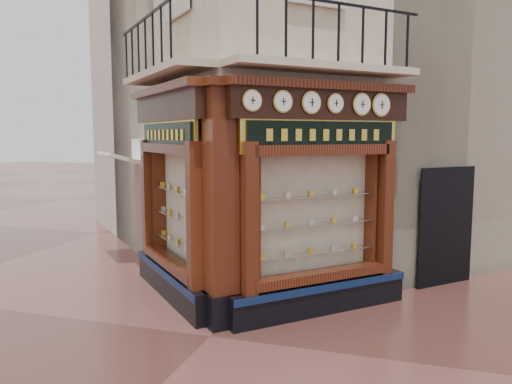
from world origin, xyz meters
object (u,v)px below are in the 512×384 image
at_px(clock_a, 252,100).
at_px(signboard_right, 324,135).
at_px(clock_f, 381,105).
at_px(clock_e, 361,104).
at_px(clock_d, 335,103).
at_px(corner_pilaster, 221,207).
at_px(clock_b, 283,102).
at_px(awning, 126,263).
at_px(clock_c, 311,103).
at_px(signboard_left, 167,135).

height_order(clock_a, signboard_right, clock_a).
relative_size(clock_f, signboard_right, 0.18).
height_order(clock_e, clock_f, clock_f).
bearing_deg(clock_d, clock_f, 0.00).
distance_m(corner_pilaster, signboard_right, 2.12).
bearing_deg(clock_b, clock_d, -0.00).
distance_m(clock_d, signboard_right, 0.55).
distance_m(clock_f, signboard_right, 1.24).
distance_m(clock_e, signboard_right, 0.88).
relative_size(awning, signboard_right, 0.67).
bearing_deg(clock_b, clock_c, -0.00).
bearing_deg(clock_f, signboard_right, 174.39).
distance_m(corner_pilaster, awning, 5.09).
bearing_deg(awning, clock_b, -164.85).
bearing_deg(clock_d, corner_pilaster, 167.29).
bearing_deg(signboard_left, signboard_right, -135.00).
height_order(clock_a, awning, clock_a).
relative_size(clock_e, awning, 0.26).
xyz_separation_m(clock_d, clock_f, (0.69, 0.69, 0.00)).
relative_size(clock_b, clock_c, 0.95).
bearing_deg(clock_c, clock_b, 180.00).
bearing_deg(clock_a, signboard_left, 106.79).
bearing_deg(signboard_left, clock_a, -163.21).
relative_size(clock_e, clock_f, 0.95).
bearing_deg(signboard_left, clock_f, -124.30).
bearing_deg(clock_f, clock_a, -180.00).
height_order(clock_d, signboard_right, clock_d).
xyz_separation_m(clock_a, clock_b, (0.38, 0.38, -0.00)).
height_order(awning, signboard_left, signboard_left).
distance_m(clock_e, awning, 6.91).
distance_m(clock_d, clock_f, 0.98).
height_order(clock_a, clock_d, clock_a).
bearing_deg(corner_pilaster, clock_d, -12.71).
height_order(corner_pilaster, clock_d, corner_pilaster).
relative_size(clock_a, clock_e, 0.86).
distance_m(clock_c, clock_e, 1.03).
distance_m(corner_pilaster, signboard_left, 2.12).
bearing_deg(clock_f, clock_e, -180.00).
distance_m(clock_c, signboard_left, 2.83).
bearing_deg(clock_e, clock_a, -180.00).
bearing_deg(clock_e, corner_pilaster, 170.10).
relative_size(clock_d, clock_e, 0.85).
xyz_separation_m(clock_e, awning, (-5.69, 1.52, -3.62)).
distance_m(clock_b, clock_d, 1.01).
distance_m(clock_c, signboard_right, 0.63).
height_order(clock_a, clock_c, clock_c).
bearing_deg(clock_c, signboard_right, 18.22).
relative_size(clock_a, clock_c, 0.90).
height_order(clock_b, awning, clock_b).
bearing_deg(corner_pilaster, clock_f, -8.45).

